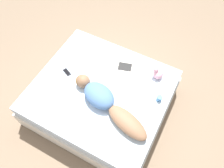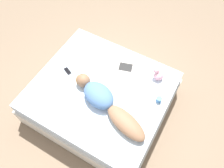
{
  "view_description": "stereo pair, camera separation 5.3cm",
  "coord_description": "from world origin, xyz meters",
  "px_view_note": "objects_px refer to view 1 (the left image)",
  "views": [
    {
      "loc": [
        -1.4,
        -0.94,
        3.43
      ],
      "look_at": [
        0.13,
        -0.13,
        0.65
      ],
      "focal_mm": 35.0,
      "sensor_mm": 36.0,
      "label": 1
    },
    {
      "loc": [
        -1.37,
        -0.98,
        3.43
      ],
      "look_at": [
        0.13,
        -0.13,
        0.65
      ],
      "focal_mm": 35.0,
      "sensor_mm": 36.0,
      "label": 2
    }
  ],
  "objects_px": {
    "person": "(106,102)",
    "cell_phone": "(67,72)",
    "coffee_mug": "(159,98)",
    "open_magazine": "(124,73)"
  },
  "relations": [
    {
      "from": "person",
      "to": "cell_phone",
      "type": "xyz_separation_m",
      "value": [
        0.22,
        0.82,
        -0.1
      ]
    },
    {
      "from": "person",
      "to": "cell_phone",
      "type": "distance_m",
      "value": 0.86
    },
    {
      "from": "open_magazine",
      "to": "coffee_mug",
      "type": "xyz_separation_m",
      "value": [
        -0.19,
        -0.66,
        0.04
      ]
    },
    {
      "from": "open_magazine",
      "to": "coffee_mug",
      "type": "height_order",
      "value": "coffee_mug"
    },
    {
      "from": "cell_phone",
      "to": "open_magazine",
      "type": "bearing_deg",
      "value": -38.9
    },
    {
      "from": "person",
      "to": "coffee_mug",
      "type": "xyz_separation_m",
      "value": [
        0.44,
        -0.64,
        -0.06
      ]
    },
    {
      "from": "open_magazine",
      "to": "cell_phone",
      "type": "bearing_deg",
      "value": 100.13
    },
    {
      "from": "coffee_mug",
      "to": "cell_phone",
      "type": "xyz_separation_m",
      "value": [
        -0.22,
        1.46,
        -0.04
      ]
    },
    {
      "from": "open_magazine",
      "to": "person",
      "type": "bearing_deg",
      "value": 165.31
    },
    {
      "from": "open_magazine",
      "to": "cell_phone",
      "type": "distance_m",
      "value": 0.9
    }
  ]
}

